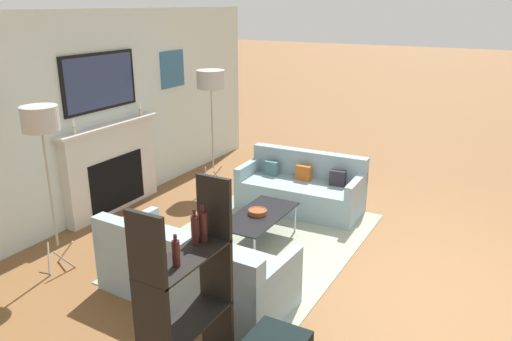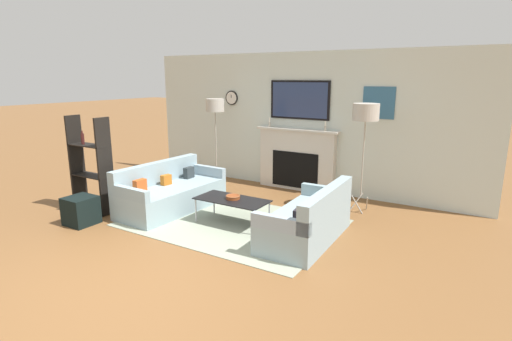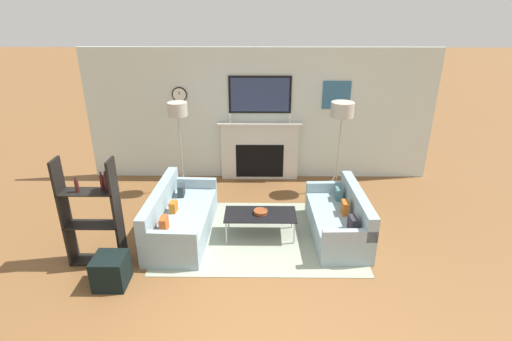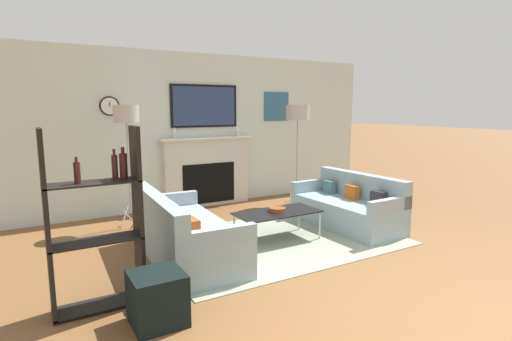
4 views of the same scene
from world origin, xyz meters
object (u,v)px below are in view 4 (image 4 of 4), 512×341
object	(u,v)px
couch_left	(184,236)
floor_lamp_right	(298,114)
decorative_bowl	(277,209)
ottoman	(157,298)
couch_right	(348,208)
floor_lamp_left	(126,116)
shelf_unit	(96,223)
coffee_table	(278,214)

from	to	relation	value
couch_left	floor_lamp_right	distance (m)	3.52
decorative_bowl	ottoman	bearing A→B (deg)	-147.96
ottoman	couch_right	bearing A→B (deg)	20.83
couch_left	floor_lamp_right	size ratio (longest dim) A/B	1.06
floor_lamp_left	shelf_unit	size ratio (longest dim) A/B	1.13
coffee_table	shelf_unit	xyz separation A→B (m)	(-2.35, -0.71, 0.41)
shelf_unit	couch_right	bearing A→B (deg)	11.34
coffee_table	couch_right	bearing A→B (deg)	0.67
floor_lamp_left	floor_lamp_right	size ratio (longest dim) A/B	0.99
decorative_bowl	ottoman	xyz separation A→B (m)	(-1.99, -1.25, -0.21)
floor_lamp_right	coffee_table	bearing A→B (deg)	-132.52
decorative_bowl	shelf_unit	distance (m)	2.49
couch_left	couch_right	size ratio (longest dim) A/B	1.12
couch_right	decorative_bowl	size ratio (longest dim) A/B	7.59
couch_left	couch_right	xyz separation A→B (m)	(2.57, -0.00, -0.00)
couch_left	coffee_table	size ratio (longest dim) A/B	1.69
couch_right	floor_lamp_right	size ratio (longest dim) A/B	0.94
couch_right	coffee_table	distance (m)	1.28
couch_left	floor_lamp_right	xyz separation A→B (m)	(2.81, 1.63, 1.37)
couch_right	floor_lamp_left	bearing A→B (deg)	149.90
couch_left	decorative_bowl	distance (m)	1.31
couch_left	ottoman	distance (m)	1.42
floor_lamp_right	shelf_unit	size ratio (longest dim) A/B	1.13
floor_lamp_left	ottoman	size ratio (longest dim) A/B	4.16
couch_right	coffee_table	xyz separation A→B (m)	(-1.27, -0.01, 0.09)
couch_left	floor_lamp_left	world-z (taller)	floor_lamp_left
floor_lamp_right	couch_right	bearing A→B (deg)	-98.11
couch_left	floor_lamp_left	xyz separation A→B (m)	(-0.23, 1.63, 1.36)
decorative_bowl	shelf_unit	bearing A→B (deg)	-162.72
coffee_table	floor_lamp_right	size ratio (longest dim) A/B	0.63
coffee_table	couch_left	bearing A→B (deg)	179.32
couch_right	coffee_table	size ratio (longest dim) A/B	1.50
couch_right	shelf_unit	bearing A→B (deg)	-168.66
floor_lamp_left	shelf_unit	world-z (taller)	floor_lamp_left
couch_right	ottoman	xyz separation A→B (m)	(-3.26, -1.24, -0.06)
couch_right	floor_lamp_left	size ratio (longest dim) A/B	0.95
couch_right	shelf_unit	distance (m)	3.73
couch_right	ottoman	bearing A→B (deg)	-159.17
shelf_unit	ottoman	size ratio (longest dim) A/B	3.70
decorative_bowl	coffee_table	bearing A→B (deg)	-103.44
couch_left	floor_lamp_left	distance (m)	2.13
couch_left	shelf_unit	bearing A→B (deg)	-145.26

